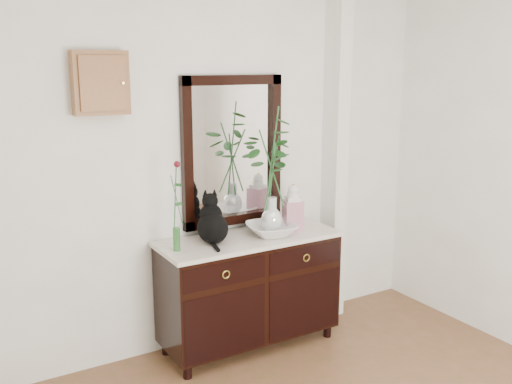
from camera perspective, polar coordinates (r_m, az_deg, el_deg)
wall_back at (r=4.17m, az=-3.64°, el=2.77°), size 3.60×0.04×2.70m
pilaster at (r=4.64m, az=7.90°, el=3.69°), size 0.12×0.20×2.70m
sideboard at (r=4.25m, az=-0.70°, el=-9.34°), size 1.33×0.52×0.82m
wall_mirror at (r=4.19m, az=-2.35°, el=4.08°), size 0.80×0.06×1.10m
key_cabinet at (r=3.76m, az=-15.29°, el=10.47°), size 0.35×0.10×0.40m
cat at (r=3.96m, az=-4.37°, el=-2.64°), size 0.30×0.35×0.35m
lotus_bowl at (r=4.14m, az=1.57°, el=-3.76°), size 0.42×0.42×0.09m
vase_branches at (r=4.04m, az=1.60°, el=2.21°), size 0.57×0.57×0.92m
bud_vase_rose at (r=3.77m, az=-8.05°, el=-1.37°), size 0.09×0.09×0.62m
ginger_jar at (r=4.25m, az=3.72°, el=-1.47°), size 0.17×0.17×0.36m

